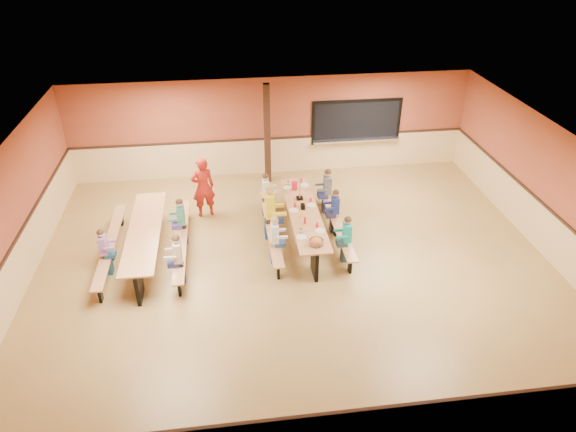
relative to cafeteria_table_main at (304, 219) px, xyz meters
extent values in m
plane|color=olive|center=(-0.38, -1.17, -0.53)|extent=(12.00, 12.00, 0.00)
cube|color=#9C472D|center=(-0.38, 3.83, 0.97)|extent=(12.00, 0.04, 3.00)
cube|color=#9C472D|center=(-0.38, -6.17, 0.97)|extent=(12.00, 0.04, 3.00)
cube|color=#9C472D|center=(-6.38, -1.17, 0.97)|extent=(0.04, 10.00, 3.00)
cube|color=#9C472D|center=(5.62, -1.17, 0.97)|extent=(0.04, 10.00, 3.00)
cube|color=white|center=(-0.38, -1.17, 2.47)|extent=(12.00, 10.00, 0.04)
cube|color=black|center=(2.22, 3.80, 1.02)|extent=(2.60, 0.06, 1.20)
cube|color=silver|center=(2.22, 3.71, 0.45)|extent=(2.70, 0.28, 0.06)
cube|color=black|center=(-0.58, 3.23, 0.97)|extent=(0.18, 0.18, 3.00)
cube|color=#B87949|center=(0.00, 0.00, 0.19)|extent=(0.75, 3.60, 0.04)
cube|color=black|center=(0.00, -1.55, -0.18)|extent=(0.08, 0.60, 0.70)
cube|color=black|center=(0.00, 1.55, -0.18)|extent=(0.08, 0.60, 0.70)
cube|color=#B87949|center=(-0.83, 0.00, -0.09)|extent=(0.26, 3.60, 0.04)
cube|color=black|center=(-0.83, 0.00, -0.32)|extent=(0.06, 0.18, 0.41)
cube|color=#B87949|center=(0.83, 0.00, -0.09)|extent=(0.26, 3.60, 0.04)
cube|color=black|center=(0.83, 0.00, -0.32)|extent=(0.06, 0.18, 0.41)
cube|color=#B87949|center=(-3.82, -0.31, 0.19)|extent=(0.75, 3.60, 0.04)
cube|color=black|center=(-3.82, -1.86, -0.18)|extent=(0.08, 0.60, 0.70)
cube|color=black|center=(-3.82, 1.24, -0.18)|extent=(0.08, 0.60, 0.70)
cube|color=#B87949|center=(-4.64, -0.31, -0.09)|extent=(0.26, 3.60, 0.04)
cube|color=black|center=(-4.64, -0.31, -0.32)|extent=(0.06, 0.18, 0.41)
cube|color=#B87949|center=(-2.99, -0.31, -0.09)|extent=(0.26, 3.60, 0.04)
cube|color=black|center=(-2.99, -0.31, -0.32)|extent=(0.06, 0.18, 0.41)
imported|color=#A01B12|center=(-2.47, 1.44, 0.32)|extent=(0.70, 0.54, 1.69)
cylinder|color=red|center=(-0.07, 1.20, 0.32)|extent=(0.16, 0.16, 0.22)
cube|color=black|center=(-0.01, 0.16, 0.28)|extent=(0.10, 0.14, 0.13)
cylinder|color=yellow|center=(-0.12, -0.24, 0.30)|extent=(0.06, 0.06, 0.17)
cylinder|color=#B2140F|center=(-0.07, -0.54, 0.30)|extent=(0.06, 0.06, 0.17)
cube|color=black|center=(-0.01, 0.66, 0.24)|extent=(0.16, 0.16, 0.06)
cube|color=#B87949|center=(-0.01, 0.66, 0.52)|extent=(0.02, 0.09, 0.50)
camera|label=1|loc=(-1.82, -10.70, 6.67)|focal=32.00mm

